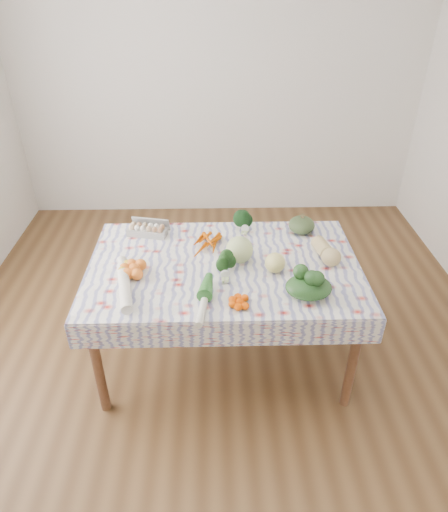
{
  "coord_description": "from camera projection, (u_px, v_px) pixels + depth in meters",
  "views": [
    {
      "loc": [
        -0.06,
        -2.31,
        2.32
      ],
      "look_at": [
        0.0,
        0.0,
        0.82
      ],
      "focal_mm": 32.0,
      "sensor_mm": 36.0,
      "label": 1
    }
  ],
  "objects": [
    {
      "name": "leek",
      "position": [
        204.0,
        301.0,
        2.45
      ],
      "size": [
        0.09,
        0.39,
        0.04
      ],
      "primitive_type": "cylinder",
      "rotation": [
        1.57,
        0.0,
        -0.13
      ],
      "color": "silver",
      "rests_on": "tablecloth"
    },
    {
      "name": "orange_cluster",
      "position": [
        134.0,
        269.0,
        2.68
      ],
      "size": [
        0.24,
        0.24,
        0.07
      ],
      "primitive_type": "cube",
      "rotation": [
        0.0,
        0.0,
        -0.08
      ],
      "color": "orange",
      "rests_on": "tablecloth"
    },
    {
      "name": "daikon",
      "position": [
        125.0,
        287.0,
        2.54
      ],
      "size": [
        0.16,
        0.45,
        0.06
      ],
      "primitive_type": "cylinder",
      "rotation": [
        1.57,
        0.0,
        0.22
      ],
      "color": "white",
      "rests_on": "tablecloth"
    },
    {
      "name": "egg_carton",
      "position": [
        147.0,
        231.0,
        3.07
      ],
      "size": [
        0.28,
        0.16,
        0.07
      ],
      "primitive_type": "cube",
      "rotation": [
        0.0,
        0.0,
        -0.22
      ],
      "color": "#9D9C98",
      "rests_on": "tablecloth"
    },
    {
      "name": "ground",
      "position": [
        224.0,
        354.0,
        3.21
      ],
      "size": [
        4.5,
        4.5,
        0.0
      ],
      "primitive_type": "plane",
      "color": "#53371C",
      "rests_on": "ground"
    },
    {
      "name": "broccoli",
      "position": [
        224.0,
        268.0,
        2.67
      ],
      "size": [
        0.14,
        0.14,
        0.1
      ],
      "primitive_type": "ellipsoid",
      "rotation": [
        0.0,
        0.0,
        0.07
      ],
      "color": "#1B4517",
      "rests_on": "tablecloth"
    },
    {
      "name": "dining_table",
      "position": [
        224.0,
        275.0,
        2.84
      ],
      "size": [
        1.6,
        1.0,
        0.75
      ],
      "color": "brown",
      "rests_on": "ground"
    },
    {
      "name": "tablecloth",
      "position": [
        224.0,
        265.0,
        2.79
      ],
      "size": [
        1.66,
        1.06,
        0.01
      ],
      "primitive_type": "cube",
      "color": "white",
      "rests_on": "dining_table"
    },
    {
      "name": "mandarin_cluster",
      "position": [
        240.0,
        301.0,
        2.45
      ],
      "size": [
        0.15,
        0.15,
        0.05
      ],
      "primitive_type": "cube",
      "rotation": [
        0.0,
        0.0,
        -0.03
      ],
      "color": "#FF5700",
      "rests_on": "tablecloth"
    },
    {
      "name": "kale_bunch",
      "position": [
        246.0,
        222.0,
        3.11
      ],
      "size": [
        0.16,
        0.15,
        0.12
      ],
      "primitive_type": "ellipsoid",
      "rotation": [
        0.0,
        0.0,
        -0.17
      ],
      "color": "#113412",
      "rests_on": "tablecloth"
    },
    {
      "name": "wall_back",
      "position": [
        218.0,
        76.0,
        4.33
      ],
      "size": [
        4.0,
        0.04,
        2.8
      ],
      "primitive_type": "cube",
      "color": "silver",
      "rests_on": "ground"
    },
    {
      "name": "spinach_bag",
      "position": [
        309.0,
        287.0,
        2.5
      ],
      "size": [
        0.26,
        0.21,
        0.11
      ],
      "primitive_type": "ellipsoid",
      "rotation": [
        0.0,
        0.0,
        0.01
      ],
      "color": "#193816",
      "rests_on": "tablecloth"
    },
    {
      "name": "butternut_squash",
      "position": [
        326.0,
        250.0,
        2.81
      ],
      "size": [
        0.17,
        0.28,
        0.12
      ],
      "primitive_type": "ellipsoid",
      "rotation": [
        0.0,
        0.0,
        0.21
      ],
      "color": "tan",
      "rests_on": "tablecloth"
    },
    {
      "name": "carrot_bunch",
      "position": [
        208.0,
        246.0,
        2.94
      ],
      "size": [
        0.25,
        0.24,
        0.04
      ],
      "primitive_type": "cube",
      "rotation": [
        0.0,
        0.0,
        -0.31
      ],
      "color": "#CB5200",
      "rests_on": "tablecloth"
    },
    {
      "name": "cabbage",
      "position": [
        239.0,
        250.0,
        2.77
      ],
      "size": [
        0.2,
        0.2,
        0.17
      ],
      "primitive_type": "sphere",
      "rotation": [
        0.0,
        0.0,
        0.22
      ],
      "color": "#B8CB80",
      "rests_on": "tablecloth"
    },
    {
      "name": "kabocha_squash",
      "position": [
        302.0,
        225.0,
        3.08
      ],
      "size": [
        0.2,
        0.2,
        0.12
      ],
      "primitive_type": "ellipsoid",
      "rotation": [
        0.0,
        0.0,
        -0.12
      ],
      "color": "#3C512C",
      "rests_on": "tablecloth"
    },
    {
      "name": "grapefruit",
      "position": [
        275.0,
        263.0,
        2.69
      ],
      "size": [
        0.15,
        0.15,
        0.12
      ],
      "primitive_type": "sphere",
      "rotation": [
        0.0,
        0.0,
        -0.22
      ],
      "color": "#F1E57C",
      "rests_on": "tablecloth"
    }
  ]
}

